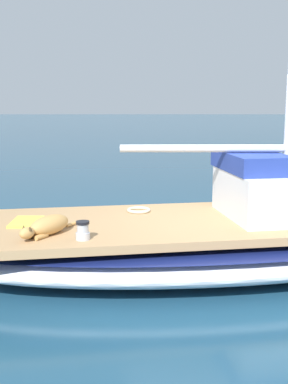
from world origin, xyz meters
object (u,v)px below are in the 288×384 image
object	(u,v)px
deck_towel	(27,222)
dog_tan	(47,226)
sailboat_main	(220,242)
coiled_rope	(139,210)
deck_winch	(83,231)

from	to	relation	value
deck_towel	dog_tan	bearing A→B (deg)	33.37
sailboat_main	dog_tan	xyz separation A→B (m)	(0.80, -2.11, 0.43)
dog_tan	deck_towel	distance (m)	0.67
sailboat_main	deck_towel	world-z (taller)	deck_towel
dog_tan	coiled_rope	distance (m)	1.59
deck_winch	deck_towel	xyz separation A→B (m)	(-0.76, -0.79, -0.08)
sailboat_main	deck_towel	size ratio (longest dim) A/B	13.47
sailboat_main	coiled_rope	xyz separation A→B (m)	(-0.40, -1.07, 0.35)
deck_winch	coiled_rope	size ratio (longest dim) A/B	0.65
dog_tan	deck_winch	bearing A→B (deg)	64.55
dog_tan	deck_towel	world-z (taller)	dog_tan
dog_tan	deck_towel	xyz separation A→B (m)	(-0.56, -0.37, -0.09)
sailboat_main	deck_winch	bearing A→B (deg)	-59.26
deck_towel	sailboat_main	bearing A→B (deg)	95.56
deck_winch	coiled_rope	world-z (taller)	deck_winch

